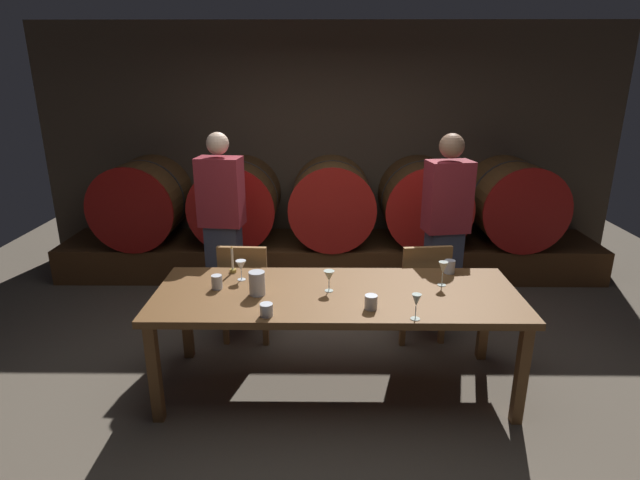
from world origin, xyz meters
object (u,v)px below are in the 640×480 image
(pitcher, at_px, (257,283))
(guest_left, at_px, (223,227))
(chair_right, at_px, (421,287))
(cup_far_right, at_px, (450,267))
(cup_far_left, at_px, (217,282))
(wine_barrel_far_left, at_px, (144,201))
(wine_barrel_right, at_px, (422,201))
(dining_table, at_px, (337,301))
(wine_glass_center_left, at_px, (329,276))
(cup_center_left, at_px, (266,310))
(wine_barrel_left, at_px, (237,201))
(chair_left, at_px, (246,287))
(candle_center, at_px, (233,265))
(cup_center_right, at_px, (371,302))
(wine_glass_far_right, at_px, (443,268))
(guest_right, at_px, (445,229))
(wine_glass_far_left, at_px, (241,266))
(wine_barrel_far_right, at_px, (512,202))
(wine_glass_center_right, at_px, (416,301))

(pitcher, bearing_deg, guest_left, 111.29)
(chair_right, xyz_separation_m, cup_far_right, (0.13, -0.35, 0.32))
(cup_far_right, bearing_deg, cup_far_left, -169.61)
(pitcher, height_order, cup_far_right, pitcher)
(wine_barrel_far_left, relative_size, wine_barrel_right, 1.00)
(dining_table, distance_m, chair_right, 1.04)
(wine_glass_center_left, height_order, cup_center_left, wine_glass_center_left)
(wine_barrel_left, xyz_separation_m, wine_glass_center_left, (1.01, -2.27, 0.03))
(chair_left, relative_size, candle_center, 4.07)
(cup_center_right, bearing_deg, wine_glass_center_left, 133.81)
(guest_left, xyz_separation_m, wine_glass_center_left, (0.95, -1.11, -0.02))
(cup_center_left, bearing_deg, cup_far_right, 29.09)
(wine_glass_far_right, distance_m, cup_center_right, 0.67)
(cup_far_left, bearing_deg, chair_left, 81.39)
(guest_left, bearing_deg, wine_barrel_far_left, -39.24)
(wine_barrel_far_left, bearing_deg, cup_center_right, -47.58)
(chair_right, height_order, guest_left, guest_left)
(guest_right, distance_m, pitcher, 1.90)
(wine_glass_far_left, relative_size, cup_center_right, 1.60)
(cup_far_right, bearing_deg, wine_barrel_left, 135.11)
(cup_center_right, bearing_deg, guest_left, 131.28)
(cup_far_right, bearing_deg, cup_center_left, -150.91)
(wine_barrel_far_right, relative_size, cup_far_left, 9.39)
(chair_left, height_order, cup_center_left, chair_left)
(wine_glass_center_left, distance_m, wine_glass_far_right, 0.82)
(candle_center, xyz_separation_m, cup_far_right, (1.65, 0.00, -0.01))
(wine_barrel_far_left, xyz_separation_m, wine_glass_center_right, (2.59, -2.69, 0.04))
(wine_glass_far_right, xyz_separation_m, cup_far_right, (0.11, 0.24, -0.08))
(wine_barrel_right, height_order, guest_left, guest_left)
(wine_barrel_left, height_order, cup_far_right, wine_barrel_left)
(wine_barrel_far_left, bearing_deg, wine_barrel_far_right, 0.00)
(wine_barrel_far_left, distance_m, guest_left, 1.61)
(candle_center, height_order, cup_center_left, candle_center)
(candle_center, relative_size, wine_glass_far_right, 1.21)
(pitcher, bearing_deg, dining_table, 4.44)
(wine_barrel_right, relative_size, wine_barrel_far_right, 1.00)
(chair_right, height_order, pitcher, pitcher)
(wine_barrel_far_left, bearing_deg, wine_barrel_left, 0.00)
(guest_left, distance_m, wine_glass_far_left, 0.96)
(wine_barrel_right, distance_m, chair_right, 1.63)
(wine_barrel_right, relative_size, cup_center_right, 9.99)
(wine_glass_far_left, bearing_deg, wine_glass_center_right, -27.75)
(wine_barrel_far_right, relative_size, wine_glass_center_left, 6.23)
(chair_right, bearing_deg, wine_glass_center_right, 70.50)
(cup_center_right, bearing_deg, pitcher, 163.99)
(wine_glass_far_left, distance_m, wine_glass_far_right, 1.46)
(dining_table, relative_size, cup_far_left, 25.30)
(wine_barrel_far_left, relative_size, pitcher, 5.68)
(wine_barrel_far_right, distance_m, wine_glass_far_left, 3.40)
(wine_barrel_far_right, height_order, wine_glass_center_left, wine_barrel_far_right)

